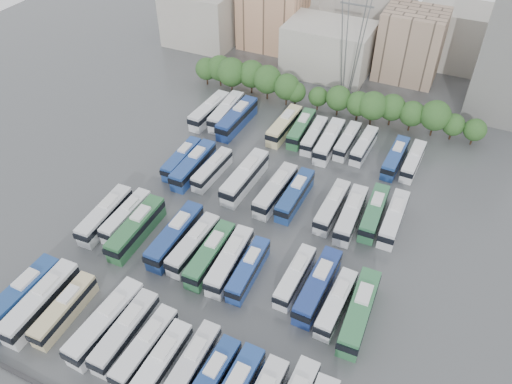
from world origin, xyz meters
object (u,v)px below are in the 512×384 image
at_px(bus_r3_s5, 284,125).
at_px(bus_r3_s10, 364,145).
at_px(bus_r3_s2, 237,118).
at_px(bus_r0_s2, 64,309).
at_px(bus_r3_s6, 301,128).
at_px(bus_r0_s4, 106,322).
at_px(electricity_pylon, 356,17).
at_px(bus_r0_s9, 210,382).
at_px(bus_r2_s1, 182,159).
at_px(bus_r2_s5, 245,177).
at_px(bus_r1_s12, 336,303).
at_px(bus_r0_s1, 41,302).
at_px(bus_r2_s12, 374,212).
at_px(bus_r1_s8, 248,269).
at_px(bus_r2_s11, 351,214).
at_px(bus_r3_s9, 347,141).
at_px(bus_r3_s8, 329,141).
at_px(bus_r1_s2, 136,228).
at_px(bus_r1_s13, 359,311).
at_px(bus_r2_s3, 212,169).
at_px(bus_r2_s13, 394,218).
at_px(bus_r3_s0, 209,110).
at_px(bus_r0_s7, 159,366).
at_px(bus_r0_s6, 145,347).
at_px(bus_r1_s5, 194,244).
at_px(bus_r0_s8, 191,365).
at_px(bus_r2_s2, 194,165).
at_px(bus_r3_s12, 395,157).
at_px(bus_r2_s10, 332,206).
at_px(bus_r3_s1, 226,111).
at_px(bus_r1_s4, 175,235).
at_px(bus_r1_s1, 126,216).
at_px(bus_r2_s7, 276,190).
at_px(bus_r1_s10, 295,276).
at_px(bus_r3_s13, 413,161).
at_px(bus_r1_s6, 210,254).
at_px(bus_r3_s7, 314,135).

relative_size(bus_r3_s5, bus_r3_s10, 1.15).
bearing_deg(bus_r3_s2, bus_r0_s2, -88.45).
bearing_deg(bus_r3_s6, bus_r0_s4, -99.66).
height_order(electricity_pylon, bus_r0_s9, electricity_pylon).
relative_size(bus_r0_s9, bus_r2_s1, 1.04).
bearing_deg(bus_r2_s5, bus_r1_s12, -37.34).
relative_size(bus_r0_s1, bus_r2_s12, 1.10).
distance_m(bus_r1_s8, bus_r3_s6, 38.48).
relative_size(electricity_pylon, bus_r2_s11, 2.72).
relative_size(bus_r0_s1, bus_r3_s9, 1.22).
xyz_separation_m(bus_r0_s2, bus_r3_s6, (13.24, 54.89, 0.04)).
height_order(bus_r0_s2, bus_r3_s8, bus_r3_s8).
relative_size(bus_r1_s2, bus_r1_s13, 0.99).
relative_size(bus_r2_s3, bus_r2_s13, 0.93).
bearing_deg(bus_r3_s0, bus_r2_s12, -19.62).
height_order(bus_r0_s2, bus_r1_s12, bus_r0_s2).
distance_m(bus_r0_s7, bus_r0_s9, 6.68).
bearing_deg(bus_r0_s6, bus_r0_s2, -179.20).
xyz_separation_m(bus_r1_s5, bus_r3_s0, (-16.65, 34.96, 0.11)).
bearing_deg(bus_r0_s8, bus_r0_s9, -18.02).
bearing_deg(bus_r3_s2, bus_r2_s13, -22.05).
relative_size(bus_r2_s2, bus_r3_s12, 1.10).
distance_m(bus_r1_s8, bus_r2_s10, 19.39).
relative_size(bus_r3_s1, bus_r3_s2, 0.95).
height_order(bus_r0_s7, bus_r1_s2, bus_r1_s2).
relative_size(bus_r0_s7, bus_r1_s5, 1.00).
height_order(bus_r1_s4, bus_r3_s6, bus_r1_s4).
relative_size(bus_r1_s1, bus_r1_s8, 1.00).
distance_m(bus_r1_s12, bus_r2_s13, 20.25).
height_order(bus_r0_s7, bus_r2_s7, bus_r2_s7).
bearing_deg(bus_r3_s2, bus_r3_s10, 6.28).
height_order(bus_r2_s1, bus_r2_s7, bus_r2_s7).
bearing_deg(bus_r2_s7, bus_r1_s10, -55.39).
bearing_deg(bus_r2_s1, bus_r2_s11, -3.97).
height_order(bus_r3_s2, bus_r3_s10, bus_r3_s2).
bearing_deg(bus_r1_s1, electricity_pylon, 69.30).
distance_m(bus_r0_s6, bus_r1_s2, 21.63).
distance_m(bus_r3_s6, bus_r3_s13, 22.85).
bearing_deg(bus_r0_s8, bus_r3_s0, 116.42).
relative_size(bus_r2_s1, bus_r2_s12, 0.94).
height_order(bus_r1_s1, bus_r2_s7, bus_r2_s7).
bearing_deg(bus_r0_s9, bus_r1_s6, 120.33).
xyz_separation_m(bus_r2_s10, bus_r2_s12, (6.74, 1.51, 0.04)).
relative_size(bus_r0_s9, bus_r1_s1, 1.04).
bearing_deg(bus_r0_s9, bus_r3_s13, 78.19).
bearing_deg(bus_r2_s2, bus_r1_s1, -101.32).
relative_size(bus_r3_s6, bus_r3_s7, 1.07).
distance_m(bus_r2_s7, bus_r3_s7, 19.03).
distance_m(bus_r0_s4, bus_r1_s8, 20.87).
distance_m(bus_r0_s6, bus_r1_s4, 19.46).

